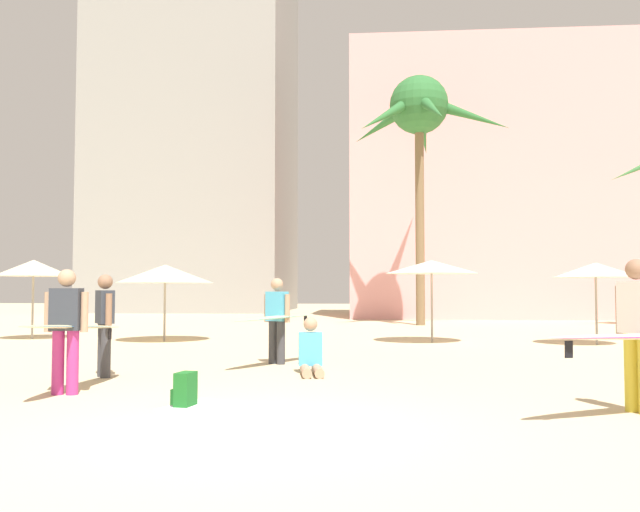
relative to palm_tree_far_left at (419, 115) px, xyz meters
name	(u,v)px	position (x,y,z in m)	size (l,w,h in m)	color
ground	(252,429)	(-3.12, -20.15, -8.49)	(120.00, 120.00, 0.00)	beige
hotel_pink	(509,186)	(5.36, 8.94, -1.58)	(16.69, 8.30, 13.82)	pink
hotel_tower_gray	(200,137)	(-13.76, 17.78, 3.44)	(12.24, 11.98, 23.86)	gray
palm_tree_far_left	(419,115)	(0.00, 0.00, 0.00)	(6.49, 7.10, 10.10)	brown
cafe_umbrella_0	(596,270)	(3.84, -9.26, -6.57)	(2.12, 2.12, 2.12)	gray
cafe_umbrella_1	(431,267)	(-0.31, -8.76, -6.46)	(2.47, 2.47, 2.21)	gray
cafe_umbrella_2	(34,268)	(-11.64, -8.45, -6.45)	(2.11, 2.11, 2.28)	gray
cafe_umbrella_3	(165,274)	(-7.62, -8.88, -6.64)	(2.66, 2.66, 2.11)	gray
beach_towel	(240,410)	(-3.46, -19.13, -8.49)	(1.81, 0.91, 0.01)	white
backpack	(185,390)	(-4.17, -18.95, -8.29)	(0.28, 0.33, 0.42)	#1B6223
person_far_right	(276,317)	(-3.72, -14.35, -7.60)	(1.54, 2.52, 1.64)	#3D3D42
person_mid_left	(311,354)	(-2.94, -15.66, -8.17)	(0.52, 0.99, 0.95)	tan
person_near_right	(70,326)	(-6.05, -18.04, -7.57)	(0.60, 2.86, 1.70)	#B7337F
person_far_left	(105,321)	(-6.25, -16.35, -7.58)	(0.44, 0.54, 1.67)	#3D3D42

